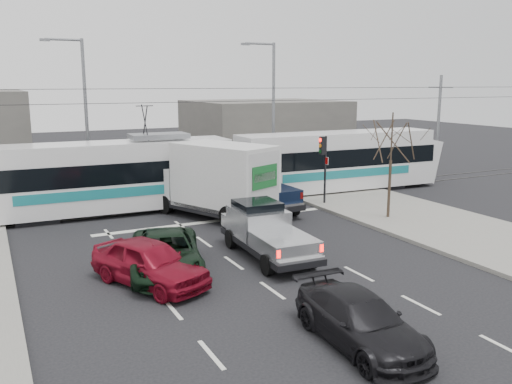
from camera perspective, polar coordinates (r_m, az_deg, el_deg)
name	(u,v)px	position (r m, az deg, el deg)	size (l,w,h in m)	color
ground	(274,256)	(20.78, 1.93, -6.80)	(120.00, 120.00, 0.00)	black
sidewalk_right	(448,227)	(26.11, 19.60, -3.48)	(6.00, 60.00, 0.15)	gray
rails	(186,204)	(29.63, -7.33, -1.31)	(60.00, 1.60, 0.03)	#33302D
building_right	(264,130)	(46.73, 0.85, 6.52)	(12.00, 10.00, 5.00)	#66625C
bare_tree	(392,141)	(26.29, 14.09, 5.18)	(2.40, 2.40, 5.00)	#47382B
traffic_signal	(324,155)	(28.90, 7.12, 3.87)	(0.44, 0.44, 3.60)	black
street_lamp_near	(271,104)	(35.56, 1.59, 9.20)	(2.38, 0.25, 9.00)	slate
street_lamp_far	(82,107)	(33.77, -17.80, 8.54)	(2.38, 0.25, 9.00)	slate
catenary	(185,133)	(29.03, -7.52, 6.16)	(60.00, 0.20, 7.00)	black
tram	(232,168)	(29.90, -2.57, 2.57)	(26.29, 3.48, 5.35)	white
silver_pickup	(265,230)	(20.68, 0.92, -4.04)	(2.16, 5.52, 1.97)	black
box_truck	(215,181)	(26.44, -4.35, 1.16)	(5.22, 7.67, 3.64)	black
navy_pickup	(255,187)	(28.10, -0.07, 0.54)	(2.37, 5.77, 2.40)	black
green_car	(166,254)	(19.05, -9.43, -6.41)	(2.36, 5.11, 1.42)	black
red_car	(149,263)	(18.07, -11.16, -7.30)	(1.80, 4.47, 1.52)	maroon
dark_car	(360,321)	(14.19, 10.89, -13.15)	(1.80, 4.42, 1.28)	black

